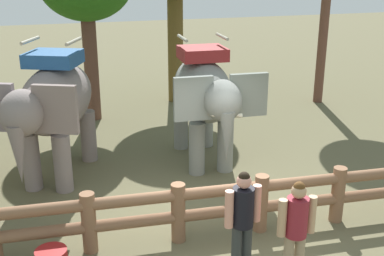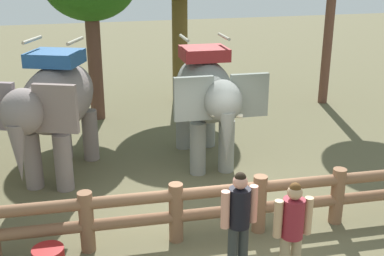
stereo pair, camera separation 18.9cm
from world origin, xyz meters
name	(u,v)px [view 1 (the left image)]	position (x,y,z in m)	size (l,w,h in m)	color
ground_plane	(216,229)	(0.00, 0.00, 0.00)	(60.00, 60.00, 0.00)	brown
log_fence	(220,204)	(0.00, -0.19, 0.60)	(7.56, 0.68, 1.05)	brown
elephant_near_left	(53,104)	(-2.56, 3.03, 1.68)	(2.63, 3.54, 2.99)	gray
elephant_center	(205,94)	(0.73, 2.96, 1.64)	(1.94, 3.40, 2.92)	gray
tourist_woman_in_black	(296,225)	(0.60, -1.70, 0.94)	(0.58, 0.33, 1.63)	#9A8567
tourist_man_in_blue	(243,216)	(-0.04, -1.26, 0.96)	(0.59, 0.36, 1.67)	#2E3233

